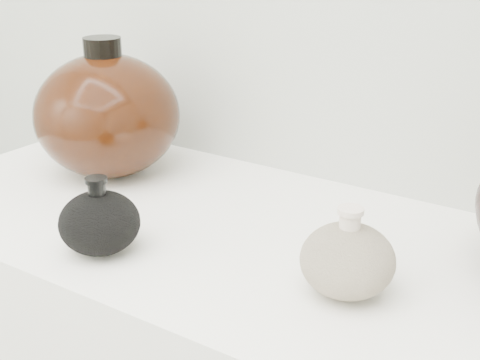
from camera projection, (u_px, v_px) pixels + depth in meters
The scene contains 3 objects.
black_gourd_vase at pixel (100, 222), 0.88m from camera, with size 0.13×0.13×0.11m.
cream_gourd_vase at pixel (348, 260), 0.78m from camera, with size 0.12×0.12×0.11m.
left_round_pot at pixel (107, 115), 1.14m from camera, with size 0.32×0.32×0.24m.
Camera 1 is at (0.44, 0.23, 1.32)m, focal length 50.00 mm.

